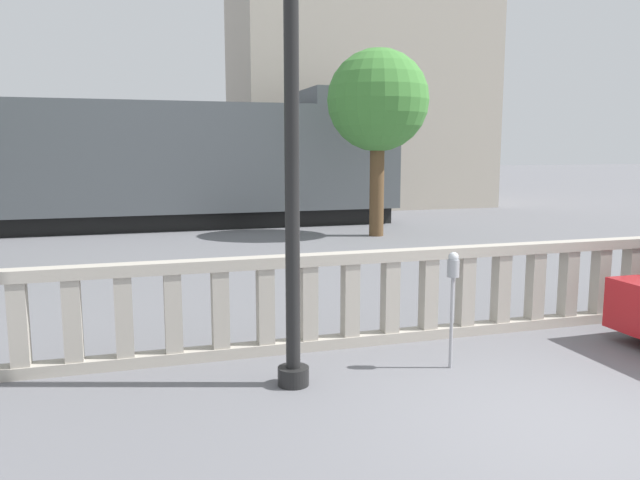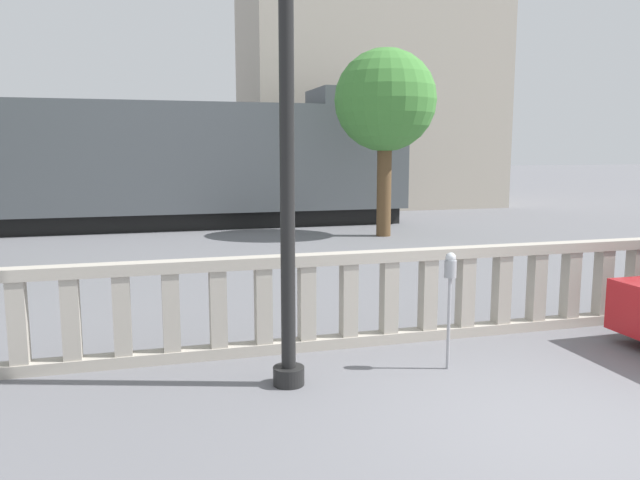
# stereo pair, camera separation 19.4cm
# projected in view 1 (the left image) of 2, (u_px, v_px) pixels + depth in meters

# --- Properties ---
(ground_plane) EXTENTS (160.00, 160.00, 0.00)m
(ground_plane) POSITION_uv_depth(u_px,v_px,m) (566.00, 425.00, 5.80)
(ground_plane) COLOR slate
(balustrade) EXTENTS (12.19, 0.24, 1.24)m
(balustrade) POSITION_uv_depth(u_px,v_px,m) (428.00, 294.00, 8.40)
(balustrade) COLOR #ADA599
(balustrade) RESTS_ON ground
(lamppost) EXTENTS (0.34, 0.34, 5.48)m
(lamppost) POSITION_uv_depth(u_px,v_px,m) (292.00, 130.00, 6.40)
(lamppost) COLOR black
(lamppost) RESTS_ON ground
(parking_meter) EXTENTS (0.14, 0.14, 1.38)m
(parking_meter) POSITION_uv_depth(u_px,v_px,m) (453.00, 279.00, 7.18)
(parking_meter) COLOR #99999E
(parking_meter) RESTS_ON ground
(train_near) EXTENTS (19.28, 2.89, 4.57)m
(train_near) POSITION_uv_depth(u_px,v_px,m) (106.00, 164.00, 19.59)
(train_near) COLOR black
(train_near) RESTS_ON ground
(building_block) EXTENTS (10.89, 6.33, 11.19)m
(building_block) POSITION_uv_depth(u_px,v_px,m) (358.00, 80.00, 27.89)
(building_block) COLOR #ADA393
(building_block) RESTS_ON ground
(tree_left) EXTENTS (2.93, 2.93, 5.39)m
(tree_left) POSITION_uv_depth(u_px,v_px,m) (378.00, 102.00, 17.89)
(tree_left) COLOR brown
(tree_left) RESTS_ON ground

